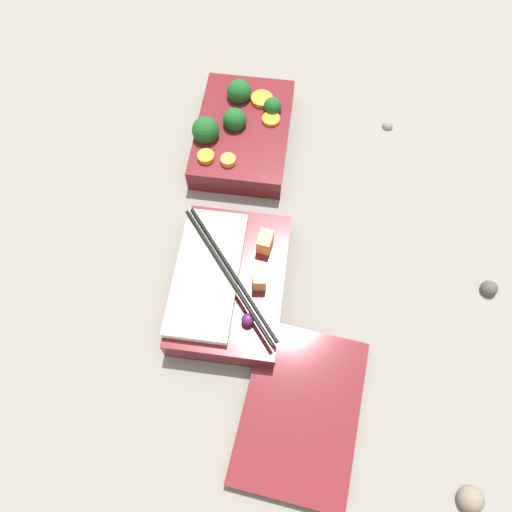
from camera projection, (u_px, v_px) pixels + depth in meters
ground_plane at (237, 216)px, 0.73m from camera, size 3.00×3.00×0.00m
bento_tray_vegetable at (241, 131)px, 0.77m from camera, size 0.20×0.14×0.07m
bento_tray_rice at (228, 282)px, 0.65m from camera, size 0.20×0.14×0.06m
bento_lid at (301, 411)px, 0.59m from camera, size 0.21×0.16×0.01m
pebble_0 at (388, 125)px, 0.80m from camera, size 0.02×0.02×0.02m
pebble_1 at (470, 499)px, 0.55m from camera, size 0.03×0.03×0.03m
pebble_2 at (489, 289)px, 0.67m from camera, size 0.02×0.02×0.02m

